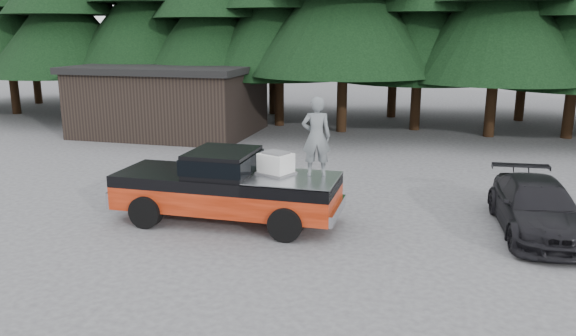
% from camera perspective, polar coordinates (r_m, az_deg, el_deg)
% --- Properties ---
extents(ground, '(120.00, 120.00, 0.00)m').
position_cam_1_polar(ground, '(14.24, -0.41, -6.45)').
color(ground, '#454447').
rests_on(ground, ground).
extents(pickup_truck, '(6.00, 2.04, 1.33)m').
position_cam_1_polar(pickup_truck, '(14.84, -6.21, -2.99)').
color(pickup_truck, '#C03817').
rests_on(pickup_truck, ground).
extents(truck_cab, '(1.66, 1.90, 0.59)m').
position_cam_1_polar(truck_cab, '(14.62, -6.67, 0.65)').
color(truck_cab, black).
rests_on(truck_cab, pickup_truck).
extents(air_compressor, '(0.95, 0.89, 0.53)m').
position_cam_1_polar(air_compressor, '(14.37, -1.24, 0.37)').
color(air_compressor, silver).
rests_on(air_compressor, pickup_truck).
extents(man_on_bed, '(0.84, 0.66, 2.02)m').
position_cam_1_polar(man_on_bed, '(14.12, 2.89, 3.21)').
color(man_on_bed, '#5A5F61').
rests_on(man_on_bed, pickup_truck).
extents(parked_car, '(2.18, 4.65, 1.31)m').
position_cam_1_polar(parked_car, '(15.27, 23.96, -3.68)').
color(parked_car, black).
rests_on(parked_car, ground).
extents(utility_building, '(8.40, 6.40, 3.30)m').
position_cam_1_polar(utility_building, '(28.05, -11.84, 6.88)').
color(utility_building, black).
rests_on(utility_building, ground).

